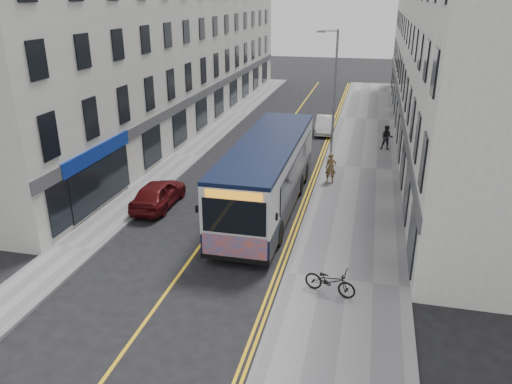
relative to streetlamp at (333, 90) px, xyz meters
The scene contains 17 objects.
ground 15.25m from the streetlamp, 106.58° to the right, with size 140.00×140.00×0.00m, color black.
pavement_east 5.20m from the streetlamp, 43.87° to the right, with size 4.50×64.00×0.12m, color gray.
pavement_west 10.33m from the streetlamp, 167.70° to the right, with size 2.00×64.00×0.12m, color gray.
kerb_east 4.76m from the streetlamp, 94.85° to the right, with size 0.18×64.00×0.13m, color slate.
kerb_west 9.45m from the streetlamp, 166.24° to the right, with size 0.18×64.00×0.13m, color slate.
road_centre_line 6.37m from the streetlamp, 154.37° to the right, with size 0.12×64.00×0.01m, color yellow.
road_dbl_yellow_inner 4.85m from the streetlamp, 107.21° to the right, with size 0.10×64.00×0.01m, color yellow.
road_dbl_yellow_outer 4.83m from the streetlamp, 101.85° to the right, with size 0.10×64.00×0.01m, color yellow.
terrace_east 10.35m from the streetlamp, 43.68° to the left, with size 6.00×46.00×13.00m, color white.
terrace_west 15.06m from the streetlamp, 152.01° to the left, with size 6.00×46.00×13.00m, color silver.
streetlamp is the anchor object (origin of this frame).
city_bus 9.82m from the streetlamp, 103.44° to the right, with size 2.81×12.05×3.50m.
bicycle 16.75m from the streetlamp, 84.63° to the right, with size 0.65×1.87×0.98m, color black.
pedestrian_near 6.07m from the streetlamp, 84.39° to the right, with size 0.61×0.40×1.66m, color brown.
pedestrian_far 5.42m from the streetlamp, 31.49° to the left, with size 0.81×0.63×1.67m, color black.
car_white 7.30m from the streetlamp, 98.91° to the left, with size 1.33×3.82×1.26m, color silver.
car_maroon 13.19m from the streetlamp, 126.72° to the right, with size 1.64×4.08×1.39m, color #540E10.
Camera 1 is at (6.61, -17.46, 9.92)m, focal length 35.00 mm.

